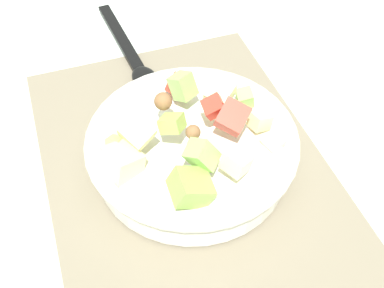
% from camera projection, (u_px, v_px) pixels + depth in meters
% --- Properties ---
extents(ground_plane, '(2.40, 2.40, 0.00)m').
position_uv_depth(ground_plane, '(184.00, 163.00, 0.61)').
color(ground_plane, silver).
extents(placemat, '(0.46, 0.34, 0.01)m').
position_uv_depth(placemat, '(184.00, 162.00, 0.61)').
color(placemat, '#756B56').
rests_on(placemat, ground_plane).
extents(salad_bowl, '(0.25, 0.25, 0.10)m').
position_uv_depth(salad_bowl, '(192.00, 147.00, 0.57)').
color(salad_bowl, white).
rests_on(salad_bowl, placemat).
extents(serving_spoon, '(0.24, 0.05, 0.01)m').
position_uv_depth(serving_spoon, '(133.00, 59.00, 0.73)').
color(serving_spoon, black).
rests_on(serving_spoon, placemat).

